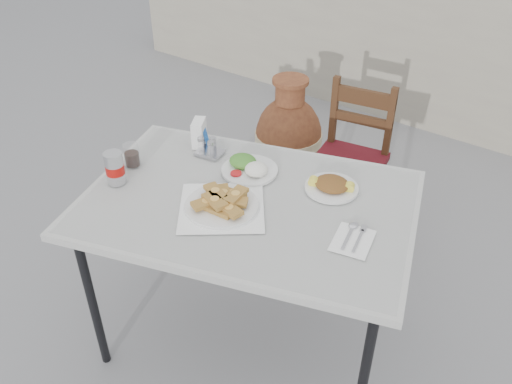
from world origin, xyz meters
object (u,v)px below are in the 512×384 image
Objects in this scene: salad_rice_plate at (249,167)px; chair at (350,158)px; cafe_table at (248,211)px; pide_plate at (221,201)px; condiment_caddy at (209,149)px; terracotta_urn at (288,138)px; cola_glass at (132,156)px; napkin_holder at (199,133)px; salad_chopped_plate at (332,185)px; soda_can at (115,168)px.

chair reaches higher than salad_rice_plate.
pide_plate reaches higher than cafe_table.
cafe_table is 3.31× the size of pide_plate.
cafe_table is 11.69× the size of condiment_caddy.
terracotta_urn is (-0.54, 1.15, -0.38)m from cafe_table.
cola_glass is 0.82× the size of napkin_holder.
pide_plate is at bearing -67.82° from napkin_holder.
salad_rice_plate is 0.35m from salad_chopped_plate.
salad_chopped_plate is 2.21× the size of cola_glass.
soda_can reaches higher than napkin_holder.
soda_can reaches higher than chair.
cola_glass is at bearing -150.18° from salad_rice_plate.
condiment_caddy is at bearing 177.70° from salad_rice_plate.
condiment_caddy is (0.16, 0.39, -0.04)m from soda_can.
salad_chopped_plate is 0.87m from soda_can.
chair is (0.00, 1.12, -0.37)m from pide_plate.
cola_glass is 0.33m from condiment_caddy.
pide_plate is (-0.05, -0.10, 0.08)m from cafe_table.
pide_plate is 0.49m from napkin_holder.
salad_rice_plate is 0.93m from chair.
soda_can is 0.43m from napkin_holder.
cola_glass reaches higher than chair.
salad_chopped_plate reaches higher than cafe_table.
napkin_holder is 0.16× the size of terracotta_urn.
chair is 0.52m from terracotta_urn.
terracotta_urn is (0.01, 1.23, -0.48)m from cola_glass.
chair is (-0.05, 1.02, -0.29)m from cafe_table.
condiment_caddy is at bearing -78.22° from terracotta_urn.
soda_can is at bearing -147.47° from salad_chopped_plate.
salad_chopped_plate is at bearing 32.53° from soda_can.
terracotta_urn is (-0.49, 1.25, -0.47)m from pide_plate.
chair is at bearing 36.56° from napkin_holder.
napkin_holder is 0.10m from condiment_caddy.
condiment_caddy is (-0.34, 0.17, 0.08)m from cafe_table.
cola_glass is 0.12× the size of chair.
condiment_caddy reaches higher than cafe_table.
terracotta_urn is at bearing 130.65° from salad_chopped_plate.
salad_rice_plate is at bearing -66.57° from terracotta_urn.
pide_plate is 0.50m from cola_glass.
condiment_caddy is at bearing 66.97° from soda_can.
condiment_caddy reaches higher than salad_chopped_plate.
napkin_holder is (0.08, 0.43, -0.01)m from soda_can.
pide_plate is 1.88× the size of salad_rice_plate.
pide_plate is 0.61× the size of terracotta_urn.
salad_chopped_plate is at bearing 23.45° from cola_glass.
salad_rice_plate is 0.54m from soda_can.
soda_can is at bearing -156.92° from cafe_table.
napkin_holder is 1.07m from terracotta_urn.
cafe_table is 0.39m from condiment_caddy.
pide_plate is at bearing -128.32° from salad_chopped_plate.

